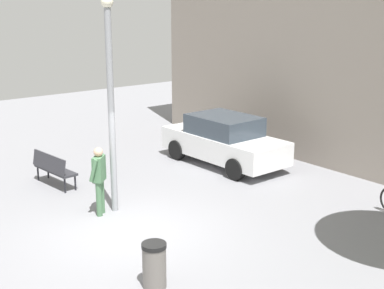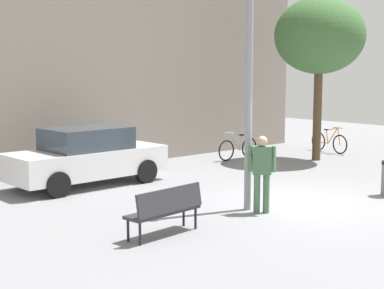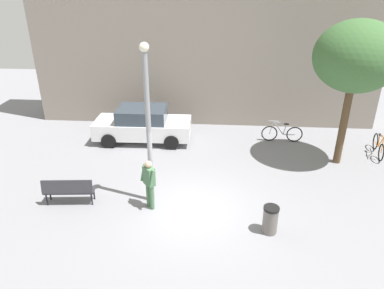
% 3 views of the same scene
% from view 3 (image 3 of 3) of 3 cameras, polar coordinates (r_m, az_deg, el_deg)
% --- Properties ---
extents(ground_plane, '(36.00, 36.00, 0.00)m').
position_cam_3_polar(ground_plane, '(11.55, 0.26, -10.19)').
color(ground_plane, gray).
extents(building_facade, '(16.41, 2.00, 8.57)m').
position_cam_3_polar(building_facade, '(17.77, 2.23, 17.41)').
color(building_facade, gray).
rests_on(building_facade, ground_plane).
extents(lamppost, '(0.28, 0.28, 5.10)m').
position_cam_3_polar(lamppost, '(10.70, -7.02, 3.83)').
color(lamppost, gray).
rests_on(lamppost, ground_plane).
extents(person_by_lamppost, '(0.57, 0.59, 1.67)m').
position_cam_3_polar(person_by_lamppost, '(11.16, -6.86, -5.85)').
color(person_by_lamppost, '#47704C').
rests_on(person_by_lamppost, ground_plane).
extents(park_bench, '(1.64, 0.62, 0.92)m').
position_cam_3_polar(park_bench, '(12.14, -19.14, -6.76)').
color(park_bench, '#2D2D33').
rests_on(park_bench, ground_plane).
extents(plaza_tree, '(2.99, 2.99, 5.45)m').
position_cam_3_polar(plaza_tree, '(14.07, 24.81, 12.55)').
color(plaza_tree, brown).
rests_on(plaza_tree, ground_plane).
extents(bicycle_silver, '(1.81, 0.09, 0.97)m').
position_cam_3_polar(bicycle_silver, '(16.38, 14.15, 1.75)').
color(bicycle_silver, black).
rests_on(bicycle_silver, ground_plane).
extents(bicycle_orange, '(0.36, 1.79, 0.97)m').
position_cam_3_polar(bicycle_orange, '(16.54, 27.64, -0.24)').
color(bicycle_orange, black).
rests_on(bicycle_orange, ground_plane).
extents(parked_car_white, '(4.23, 1.88, 1.55)m').
position_cam_3_polar(parked_car_white, '(15.95, -7.87, 3.18)').
color(parked_car_white, silver).
rests_on(parked_car_white, ground_plane).
extents(trash_bin, '(0.45, 0.45, 0.85)m').
position_cam_3_polar(trash_bin, '(10.61, 12.40, -11.64)').
color(trash_bin, '#66605B').
rests_on(trash_bin, ground_plane).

